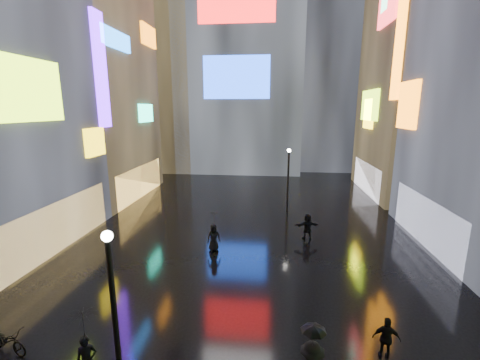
# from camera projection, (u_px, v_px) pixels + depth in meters

# --- Properties ---
(ground) EXTENTS (140.00, 140.00, 0.00)m
(ground) POSITION_uv_depth(u_px,v_px,m) (251.00, 222.00, 24.21)
(ground) COLOR black
(ground) RESTS_ON ground
(building_left_far) EXTENTS (10.28, 12.00, 22.00)m
(building_left_far) POSITION_uv_depth(u_px,v_px,m) (82.00, 79.00, 29.24)
(building_left_far) COLOR black
(building_left_far) RESTS_ON ground
(building_right_far) EXTENTS (10.28, 12.00, 28.00)m
(building_right_far) POSITION_uv_depth(u_px,v_px,m) (434.00, 45.00, 29.27)
(building_right_far) COLOR black
(building_right_far) RESTS_ON ground
(tower_main) EXTENTS (16.00, 14.20, 42.00)m
(tower_main) POSITION_uv_depth(u_px,v_px,m) (242.00, 12.00, 43.21)
(tower_main) COLOR black
(tower_main) RESTS_ON ground
(tower_flank_right) EXTENTS (12.00, 12.00, 34.00)m
(tower_flank_right) POSITION_uv_depth(u_px,v_px,m) (329.00, 45.00, 44.84)
(tower_flank_right) COLOR black
(tower_flank_right) RESTS_ON ground
(tower_flank_left) EXTENTS (10.00, 10.00, 26.00)m
(tower_flank_left) POSITION_uv_depth(u_px,v_px,m) (161.00, 74.00, 44.14)
(tower_flank_left) COLOR black
(tower_flank_left) RESTS_ON ground
(lamp_near) EXTENTS (0.30, 0.30, 5.20)m
(lamp_near) POSITION_uv_depth(u_px,v_px,m) (114.00, 307.00, 8.92)
(lamp_near) COLOR black
(lamp_near) RESTS_ON ground
(lamp_far) EXTENTS (0.30, 0.30, 5.20)m
(lamp_far) POSITION_uv_depth(u_px,v_px,m) (288.00, 176.00, 26.22)
(lamp_far) COLOR black
(lamp_far) RESTS_ON ground
(pedestrian_3) EXTENTS (0.94, 0.51, 1.52)m
(pedestrian_3) POSITION_uv_depth(u_px,v_px,m) (386.00, 338.00, 10.82)
(pedestrian_3) COLOR black
(pedestrian_3) RESTS_ON ground
(pedestrian_4) EXTENTS (0.93, 0.77, 1.62)m
(pedestrian_4) POSITION_uv_depth(u_px,v_px,m) (214.00, 238.00, 19.14)
(pedestrian_4) COLOR black
(pedestrian_4) RESTS_ON ground
(pedestrian_5) EXTENTS (1.64, 0.78, 1.70)m
(pedestrian_5) POSITION_uv_depth(u_px,v_px,m) (307.00, 227.00, 20.82)
(pedestrian_5) COLOR black
(pedestrian_5) RESTS_ON ground
(umbrella_0) EXTENTS (1.14, 1.12, 0.88)m
(umbrella_0) POSITION_uv_depth(u_px,v_px,m) (83.00, 324.00, 9.47)
(umbrella_0) COLOR black
(umbrella_0) RESTS_ON pedestrian_0
(umbrella_1) EXTENTS (0.74, 0.74, 0.61)m
(umbrella_1) POSITION_uv_depth(u_px,v_px,m) (313.00, 334.00, 8.91)
(umbrella_1) COLOR black
(umbrella_1) RESTS_ON pedestrian_2
(umbrella_2) EXTENTS (1.19, 1.18, 0.82)m
(umbrella_2) POSITION_uv_depth(u_px,v_px,m) (213.00, 218.00, 18.87)
(umbrella_2) COLOR black
(umbrella_2) RESTS_ON pedestrian_4
(bicycle) EXTENTS (1.87, 1.04, 0.93)m
(bicycle) POSITION_uv_depth(u_px,v_px,m) (7.00, 340.00, 11.14)
(bicycle) COLOR black
(bicycle) RESTS_ON ground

